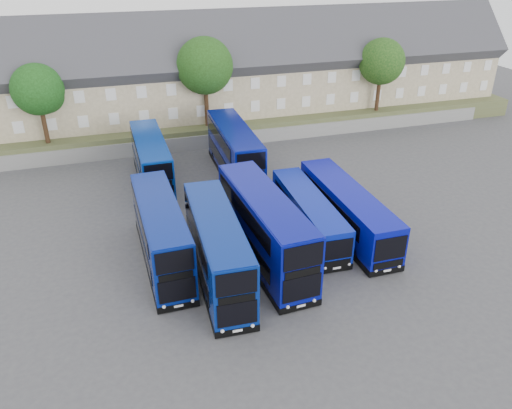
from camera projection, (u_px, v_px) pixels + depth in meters
The scene contains 15 objects.
ground at pixel (263, 280), 32.20m from camera, with size 120.00×120.00×0.00m, color #414146.
retaining_wall at pixel (192, 143), 52.15m from camera, with size 70.00×0.40×1.50m, color slate.
earth_bank at pixel (177, 113), 60.49m from camera, with size 80.00×20.00×2.00m, color brown.
terrace_row at pixel (232, 71), 56.09m from camera, with size 66.00×10.40×11.20m.
dd_front_left at pixel (161, 235), 33.01m from camera, with size 2.73×11.03×4.36m.
dd_front_mid at pixel (217, 250), 31.29m from camera, with size 3.06×11.26×4.43m.
dd_front_right at pixel (265, 229), 33.29m from camera, with size 3.37×12.10×4.76m.
dd_rear_left at pixel (152, 163), 43.89m from camera, with size 2.54×10.98×4.36m.
dd_rear_right at pixel (235, 153), 45.53m from camera, with size 3.06×11.90×4.70m.
coach_east_a at pixel (308, 216), 36.78m from camera, with size 2.65×10.93×2.97m.
coach_east_b at pixel (347, 211), 36.99m from camera, with size 2.60×12.28×3.35m.
tree_west at pixel (40, 91), 46.50m from camera, with size 4.80×4.80×7.65m.
tree_mid at pixel (206, 68), 50.67m from camera, with size 5.76×5.76×9.18m.
tree_east at pixel (382, 63), 55.84m from camera, with size 5.12×5.12×8.16m.
tree_far at pixel (396, 46), 63.18m from camera, with size 5.44×5.44×8.67m.
Camera 1 is at (-8.28, -24.93, 19.24)m, focal length 35.00 mm.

